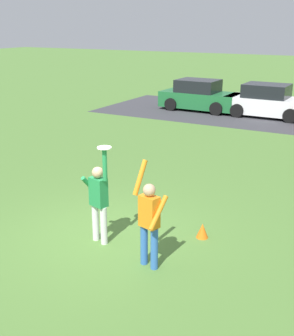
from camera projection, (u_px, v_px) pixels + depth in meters
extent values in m
plane|color=#4C7533|center=(104.00, 236.00, 9.41)|extent=(120.00, 120.00, 0.00)
cylinder|color=silver|center=(96.00, 222.00, 9.12)|extent=(0.14, 0.14, 0.82)
cylinder|color=silver|center=(104.00, 226.00, 8.95)|extent=(0.14, 0.14, 0.82)
cube|color=#238447|center=(98.00, 192.00, 8.81)|extent=(0.40, 0.30, 0.60)
sphere|color=tan|center=(98.00, 172.00, 8.68)|extent=(0.23, 0.23, 0.23)
cylinder|color=#238447|center=(91.00, 187.00, 8.94)|extent=(0.19, 0.48, 0.58)
cylinder|color=#238447|center=(105.00, 165.00, 8.46)|extent=(0.09, 0.09, 0.66)
cylinder|color=#3366B7|center=(154.00, 249.00, 8.03)|extent=(0.14, 0.14, 0.82)
cylinder|color=#3366B7|center=(144.00, 244.00, 8.19)|extent=(0.14, 0.14, 0.82)
cube|color=orange|center=(149.00, 211.00, 7.89)|extent=(0.40, 0.30, 0.60)
sphere|color=tan|center=(149.00, 190.00, 7.76)|extent=(0.23, 0.23, 0.23)
cylinder|color=orange|center=(158.00, 213.00, 7.73)|extent=(0.19, 0.48, 0.58)
cylinder|color=orange|center=(140.00, 177.00, 7.85)|extent=(0.16, 0.35, 0.64)
cylinder|color=white|center=(104.00, 148.00, 8.36)|extent=(0.28, 0.28, 0.02)
cube|color=#1E6633|center=(200.00, 100.00, 23.00)|extent=(4.13, 1.88, 0.80)
cube|color=black|center=(198.00, 86.00, 22.85)|extent=(2.13, 1.68, 0.64)
cylinder|color=black|center=(229.00, 103.00, 23.21)|extent=(0.66, 0.23, 0.66)
cylinder|color=black|center=(216.00, 109.00, 21.72)|extent=(0.66, 0.23, 0.66)
cylinder|color=black|center=(186.00, 99.00, 24.43)|extent=(0.66, 0.23, 0.66)
cylinder|color=black|center=(171.00, 104.00, 22.93)|extent=(0.66, 0.23, 0.66)
cube|color=white|center=(268.00, 106.00, 21.33)|extent=(4.13, 1.88, 0.80)
cube|color=black|center=(267.00, 91.00, 21.17)|extent=(2.13, 1.68, 0.64)
cylinder|color=black|center=(290.00, 116.00, 20.04)|extent=(0.66, 0.23, 0.66)
cylinder|color=black|center=(249.00, 105.00, 22.75)|extent=(0.66, 0.23, 0.66)
cylinder|color=black|center=(237.00, 111.00, 21.25)|extent=(0.66, 0.23, 0.66)
cube|color=#38383D|center=(264.00, 117.00, 21.52)|extent=(16.83, 6.40, 0.01)
cone|color=orange|center=(202.00, 231.00, 9.29)|extent=(0.26, 0.26, 0.32)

